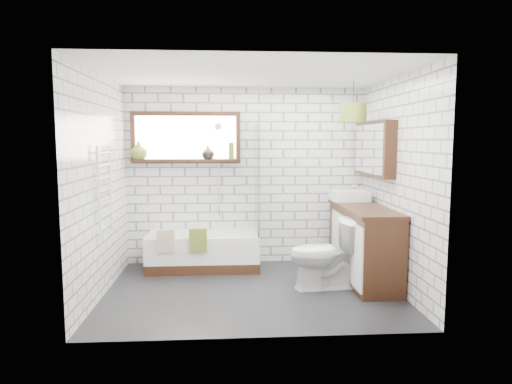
{
  "coord_description": "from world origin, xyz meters",
  "views": [
    {
      "loc": [
        -0.29,
        -5.2,
        1.76
      ],
      "look_at": [
        0.07,
        0.25,
        1.14
      ],
      "focal_mm": 32.0,
      "sensor_mm": 36.0,
      "label": 1
    }
  ],
  "objects": [
    {
      "name": "towel_beige",
      "position": [
        -1.08,
        0.63,
        0.47
      ],
      "size": [
        0.22,
        0.06,
        0.29
      ],
      "primitive_type": "cube",
      "color": "tan",
      "rests_on": "bathtub"
    },
    {
      "name": "bathtub",
      "position": [
        -0.61,
        0.97,
        0.25
      ],
      "size": [
        1.52,
        0.67,
        0.49
      ],
      "primitive_type": "cube",
      "color": "white",
      "rests_on": "floor"
    },
    {
      "name": "pendant",
      "position": [
        1.29,
        0.45,
        2.1
      ],
      "size": [
        0.33,
        0.33,
        0.24
      ],
      "primitive_type": "cylinder",
      "color": "#5C7122",
      "rests_on": "ceiling"
    },
    {
      "name": "wall_right",
      "position": [
        1.7,
        0.0,
        1.25
      ],
      "size": [
        0.01,
        2.6,
        2.5
      ],
      "primitive_type": "cube",
      "color": "white",
      "rests_on": "ground"
    },
    {
      "name": "window",
      "position": [
        -0.85,
        1.26,
        1.8
      ],
      "size": [
        1.52,
        0.16,
        0.68
      ],
      "primitive_type": "cube",
      "color": "black",
      "rests_on": "wall_back"
    },
    {
      "name": "tap",
      "position": [
        1.53,
        0.84,
        1.08
      ],
      "size": [
        0.04,
        0.04,
        0.16
      ],
      "primitive_type": "cylinder",
      "rotation": [
        0.0,
        0.0,
        -0.31
      ],
      "color": "silver",
      "rests_on": "vanity"
    },
    {
      "name": "vase_dark",
      "position": [
        -0.54,
        1.23,
        1.58
      ],
      "size": [
        0.22,
        0.22,
        0.19
      ],
      "primitive_type": "imported",
      "rotation": [
        0.0,
        0.0,
        -0.26
      ],
      "color": "black",
      "rests_on": "window"
    },
    {
      "name": "floor",
      "position": [
        0.0,
        0.0,
        -0.01
      ],
      "size": [
        3.4,
        2.6,
        0.01
      ],
      "primitive_type": "cube",
      "color": "black",
      "rests_on": "ground"
    },
    {
      "name": "mirror_cabinet",
      "position": [
        1.62,
        0.6,
        1.65
      ],
      "size": [
        0.16,
        1.2,
        0.7
      ],
      "primitive_type": "cube",
      "color": "black",
      "rests_on": "wall_right"
    },
    {
      "name": "ceiling",
      "position": [
        0.0,
        0.0,
        2.5
      ],
      "size": [
        3.4,
        2.6,
        0.01
      ],
      "primitive_type": "cube",
      "color": "white",
      "rests_on": "ground"
    },
    {
      "name": "shower_riser",
      "position": [
        -0.4,
        1.26,
        1.35
      ],
      "size": [
        0.02,
        0.02,
        1.3
      ],
      "primitive_type": "cylinder",
      "color": "silver",
      "rests_on": "wall_back"
    },
    {
      "name": "wall_front",
      "position": [
        0.0,
        -1.3,
        1.25
      ],
      "size": [
        3.4,
        0.01,
        2.5
      ],
      "primitive_type": "cube",
      "color": "white",
      "rests_on": "ground"
    },
    {
      "name": "towel_green",
      "position": [
        -0.66,
        0.63,
        0.47
      ],
      "size": [
        0.23,
        0.06,
        0.31
      ],
      "primitive_type": "cube",
      "color": "#5C7122",
      "rests_on": "bathtub"
    },
    {
      "name": "bottle",
      "position": [
        -0.22,
        1.23,
        1.6
      ],
      "size": [
        0.09,
        0.09,
        0.23
      ],
      "primitive_type": "cylinder",
      "rotation": [
        0.0,
        0.0,
        0.37
      ],
      "color": "olive",
      "rests_on": "window"
    },
    {
      "name": "toilet",
      "position": [
        0.87,
        0.03,
        0.42
      ],
      "size": [
        0.51,
        0.84,
        0.83
      ],
      "primitive_type": "imported",
      "rotation": [
        0.0,
        0.0,
        -1.52
      ],
      "color": "white",
      "rests_on": "floor"
    },
    {
      "name": "basin",
      "position": [
        1.37,
        0.84,
        1.02
      ],
      "size": [
        0.48,
        0.42,
        0.14
      ],
      "primitive_type": "cube",
      "color": "white",
      "rests_on": "vanity"
    },
    {
      "name": "vase_olive",
      "position": [
        -1.5,
        1.23,
        1.6
      ],
      "size": [
        0.29,
        0.29,
        0.25
      ],
      "primitive_type": "imported",
      "rotation": [
        0.0,
        0.0,
        0.25
      ],
      "color": "olive",
      "rests_on": "window"
    },
    {
      "name": "shower_screen",
      "position": [
        0.13,
        0.97,
        1.24
      ],
      "size": [
        0.02,
        0.72,
        1.5
      ],
      "primitive_type": "cube",
      "color": "white",
      "rests_on": "bathtub"
    },
    {
      "name": "wall_back",
      "position": [
        0.0,
        1.3,
        1.25
      ],
      "size": [
        3.4,
        0.01,
        2.5
      ],
      "primitive_type": "cube",
      "color": "white",
      "rests_on": "ground"
    },
    {
      "name": "towel_radiator",
      "position": [
        -1.66,
        0.0,
        1.2
      ],
      "size": [
        0.06,
        0.52,
        1.0
      ],
      "primitive_type": "cube",
      "color": "white",
      "rests_on": "wall_left"
    },
    {
      "name": "wall_left",
      "position": [
        -1.7,
        0.0,
        1.25
      ],
      "size": [
        0.01,
        2.6,
        2.5
      ],
      "primitive_type": "cube",
      "color": "white",
      "rests_on": "ground"
    },
    {
      "name": "vanity",
      "position": [
        1.43,
        0.34,
        0.47
      ],
      "size": [
        0.53,
        1.65,
        0.95
      ],
      "primitive_type": "cube",
      "color": "black",
      "rests_on": "floor"
    }
  ]
}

